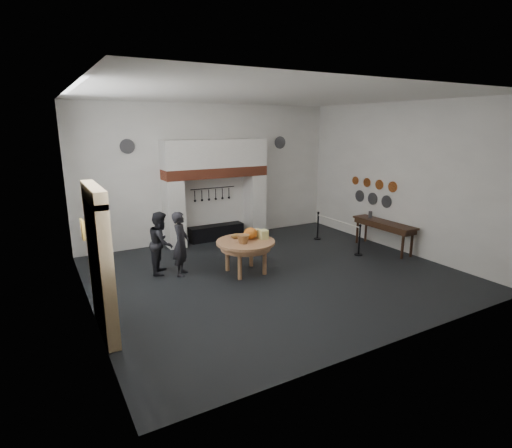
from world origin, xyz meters
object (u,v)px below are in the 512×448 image
work_table (246,242)px  side_table (384,223)px  iron_range (216,232)px  barrier_post_near (359,241)px  barrier_post_far (318,226)px  visitor_far (161,243)px  visitor_near (181,244)px

work_table → side_table: bearing=-4.0°
iron_range → side_table: side_table is taller
iron_range → work_table: size_ratio=1.23×
iron_range → work_table: (-0.61, -3.29, 0.59)m
iron_range → work_table: work_table is taller
iron_range → barrier_post_near: barrier_post_near is taller
work_table → barrier_post_far: (3.66, 1.62, -0.39)m
visitor_far → barrier_post_far: visitor_far is taller
visitor_near → visitor_far: bearing=77.0°
barrier_post_far → work_table: bearing=-156.1°
work_table → barrier_post_near: bearing=-6.0°
work_table → side_table: (4.71, -0.33, 0.03)m
visitor_far → barrier_post_near: visitor_far is taller
visitor_near → visitor_far: size_ratio=1.02×
side_table → iron_range: bearing=138.6°
work_table → barrier_post_far: 4.02m
iron_range → barrier_post_far: (3.05, -1.67, 0.20)m
work_table → visitor_far: (-1.93, 1.09, -0.01)m
iron_range → work_table: 3.40m
work_table → barrier_post_near: (3.66, -0.38, -0.39)m
visitor_near → side_table: visitor_near is taller
side_table → visitor_far: bearing=167.9°
visitor_far → barrier_post_near: (5.59, -1.47, -0.38)m
work_table → visitor_near: 1.68m
work_table → side_table: 4.72m
iron_range → barrier_post_near: bearing=-50.3°
visitor_far → side_table: size_ratio=0.75×
visitor_near → work_table: bearing=-82.3°
barrier_post_near → barrier_post_far: 2.00m
iron_range → visitor_near: visitor_near is taller
barrier_post_near → barrier_post_far: same height
side_table → barrier_post_far: bearing=118.3°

